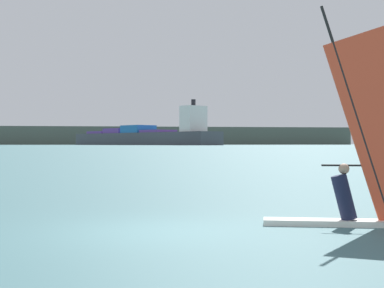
% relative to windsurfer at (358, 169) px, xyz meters
% --- Properties ---
extents(ground_plane, '(4000.00, 4000.00, 0.00)m').
position_rel_windsurfer_xyz_m(ground_plane, '(-4.13, 0.29, -1.15)').
color(ground_plane, '#386066').
extents(windsurfer, '(3.49, 1.63, 4.56)m').
position_rel_windsurfer_xyz_m(windsurfer, '(0.00, 0.00, 0.00)').
color(windsurfer, white).
rests_on(windsurfer, ground_plane).
extents(cargo_ship, '(121.29, 202.00, 42.18)m').
position_rel_windsurfer_xyz_m(cargo_ship, '(93.74, 580.39, 7.85)').
color(cargo_ship, '#3F444C').
rests_on(cargo_ship, ground_plane).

